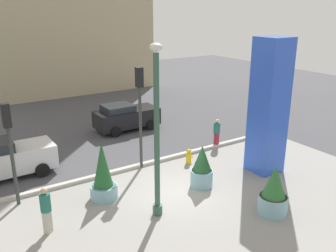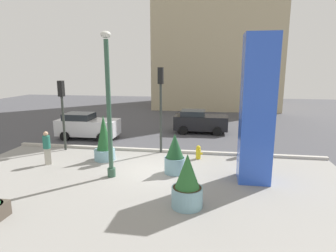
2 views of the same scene
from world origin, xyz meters
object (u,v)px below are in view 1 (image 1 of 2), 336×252
potted_plant_by_pillar (274,193)px  potted_plant_near_left (202,168)px  fire_hydrant (189,156)px  traffic_light_far_side (9,138)px  pedestrian_on_sidewalk (217,131)px  traffic_light_corner (140,102)px  pedestrian_by_curb (46,208)px  lamp_post (157,137)px  art_pillar_blue (269,107)px  potted_plant_near_right (103,175)px  car_intersection (126,117)px  car_curb_west (5,159)px

potted_plant_by_pillar → potted_plant_near_left: 3.29m
fire_hydrant → traffic_light_far_side: traffic_light_far_side is taller
pedestrian_on_sidewalk → traffic_light_far_side: bearing=-177.0°
traffic_light_corner → pedestrian_by_curb: size_ratio=2.81×
lamp_post → traffic_light_corner: (1.53, 4.01, 0.18)m
pedestrian_on_sidewalk → art_pillar_blue: bearing=-91.5°
potted_plant_near_right → potted_plant_near_left: potted_plant_near_right is taller
car_intersection → potted_plant_by_pillar: bearing=-89.2°
potted_plant_by_pillar → art_pillar_blue: bearing=47.8°
lamp_post → car_intersection: lamp_post is taller
car_curb_west → car_intersection: size_ratio=1.05×
potted_plant_by_pillar → fire_hydrant: bearing=89.0°
pedestrian_on_sidewalk → car_curb_west: bearing=167.6°
art_pillar_blue → potted_plant_near_left: bearing=175.2°
fire_hydrant → traffic_light_corner: bearing=158.9°
fire_hydrant → potted_plant_by_pillar: bearing=-91.0°
potted_plant_by_pillar → traffic_light_corner: (-2.11, 6.29, 2.39)m
lamp_post → pedestrian_on_sidewalk: (6.34, 4.16, -2.19)m
potted_plant_by_pillar → potted_plant_near_right: size_ratio=0.81×
potted_plant_near_left → traffic_light_corner: traffic_light_corner is taller
potted_plant_near_left → car_curb_west: bearing=140.9°
fire_hydrant → pedestrian_on_sidewalk: 2.85m
pedestrian_by_curb → pedestrian_on_sidewalk: pedestrian_by_curb is taller
traffic_light_corner → pedestrian_by_curb: traffic_light_corner is taller
potted_plant_by_pillar → fire_hydrant: size_ratio=2.61×
art_pillar_blue → potted_plant_by_pillar: bearing=-132.2°
pedestrian_on_sidewalk → car_intersection: bearing=118.3°
traffic_light_far_side → potted_plant_near_left: bearing=-21.4°
car_curb_west → pedestrian_on_sidewalk: bearing=-12.4°
fire_hydrant → pedestrian_on_sidewalk: size_ratio=0.47×
potted_plant_by_pillar → traffic_light_far_side: 10.01m
potted_plant_near_right → traffic_light_corner: 3.95m
lamp_post → traffic_light_far_side: size_ratio=1.54×
art_pillar_blue → potted_plant_near_right: (-7.43, 1.62, -2.07)m
potted_plant_near_right → car_curb_west: bearing=124.6°
traffic_light_corner → car_intersection: traffic_light_corner is taller
car_intersection → traffic_light_corner: bearing=-109.5°
art_pillar_blue → car_intersection: art_pillar_blue is taller
car_curb_west → traffic_light_corner: bearing=-23.5°
art_pillar_blue → pedestrian_on_sidewalk: bearing=88.5°
potted_plant_near_right → potted_plant_by_pillar: bearing=-43.0°
art_pillar_blue → potted_plant_near_left: art_pillar_blue is taller
traffic_light_far_side → pedestrian_on_sidewalk: 10.74m
car_intersection → traffic_light_far_side: bearing=-142.6°
potted_plant_by_pillar → pedestrian_by_curb: (-7.40, 3.33, 0.10)m
potted_plant_by_pillar → car_intersection: size_ratio=0.50×
art_pillar_blue → fire_hydrant: bearing=134.4°
art_pillar_blue → potted_plant_near_right: 7.88m
lamp_post → potted_plant_by_pillar: size_ratio=3.22×
car_curb_west → pedestrian_on_sidewalk: 10.71m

